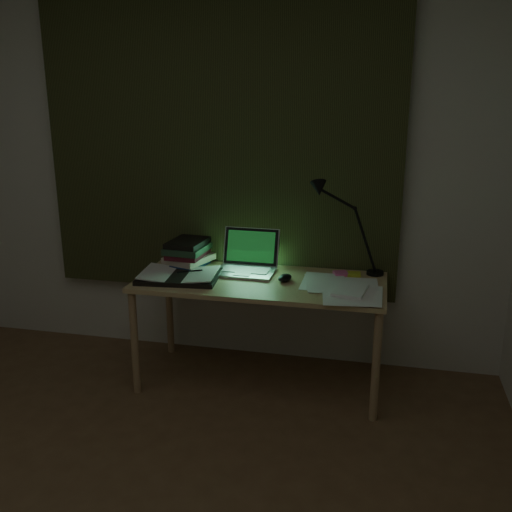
{
  "coord_description": "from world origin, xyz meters",
  "views": [
    {
      "loc": [
        0.98,
        -1.4,
        1.68
      ],
      "look_at": [
        0.34,
        1.49,
        0.82
      ],
      "focal_mm": 40.0,
      "sensor_mm": 36.0,
      "label": 1
    }
  ],
  "objects_px": {
    "open_textbook": "(179,275)",
    "loose_papers": "(340,289)",
    "desk_lamp": "(378,230)",
    "laptop": "(245,254)",
    "desk": "(260,332)",
    "book_stack": "(188,253)"
  },
  "relations": [
    {
      "from": "laptop",
      "to": "open_textbook",
      "type": "bearing_deg",
      "value": -152.52
    },
    {
      "from": "open_textbook",
      "to": "laptop",
      "type": "bearing_deg",
      "value": 20.98
    },
    {
      "from": "desk_lamp",
      "to": "open_textbook",
      "type": "bearing_deg",
      "value": -154.06
    },
    {
      "from": "desk",
      "to": "book_stack",
      "type": "bearing_deg",
      "value": 162.28
    },
    {
      "from": "open_textbook",
      "to": "desk",
      "type": "bearing_deg",
      "value": 3.85
    },
    {
      "from": "open_textbook",
      "to": "loose_papers",
      "type": "distance_m",
      "value": 0.92
    },
    {
      "from": "laptop",
      "to": "desk_lamp",
      "type": "distance_m",
      "value": 0.78
    },
    {
      "from": "open_textbook",
      "to": "book_stack",
      "type": "relative_size",
      "value": 1.69
    },
    {
      "from": "open_textbook",
      "to": "loose_papers",
      "type": "xyz_separation_m",
      "value": [
        0.92,
        -0.01,
        -0.01
      ]
    },
    {
      "from": "desk",
      "to": "loose_papers",
      "type": "relative_size",
      "value": 3.62
    },
    {
      "from": "desk",
      "to": "open_textbook",
      "type": "bearing_deg",
      "value": -170.89
    },
    {
      "from": "open_textbook",
      "to": "desk_lamp",
      "type": "xyz_separation_m",
      "value": [
        1.09,
        0.32,
        0.25
      ]
    },
    {
      "from": "open_textbook",
      "to": "loose_papers",
      "type": "relative_size",
      "value": 1.15
    },
    {
      "from": "desk",
      "to": "open_textbook",
      "type": "xyz_separation_m",
      "value": [
        -0.46,
        -0.07,
        0.34
      ]
    },
    {
      "from": "book_stack",
      "to": "loose_papers",
      "type": "height_order",
      "value": "book_stack"
    },
    {
      "from": "desk_lamp",
      "to": "laptop",
      "type": "bearing_deg",
      "value": -159.04
    },
    {
      "from": "desk",
      "to": "open_textbook",
      "type": "height_order",
      "value": "open_textbook"
    },
    {
      "from": "open_textbook",
      "to": "book_stack",
      "type": "bearing_deg",
      "value": 91.61
    },
    {
      "from": "laptop",
      "to": "loose_papers",
      "type": "xyz_separation_m",
      "value": [
        0.57,
        -0.18,
        -0.11
      ]
    },
    {
      "from": "desk",
      "to": "laptop",
      "type": "xyz_separation_m",
      "value": [
        -0.12,
        0.1,
        0.44
      ]
    },
    {
      "from": "laptop",
      "to": "desk_lamp",
      "type": "bearing_deg",
      "value": 12.58
    },
    {
      "from": "desk_lamp",
      "to": "book_stack",
      "type": "bearing_deg",
      "value": -165.77
    }
  ]
}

